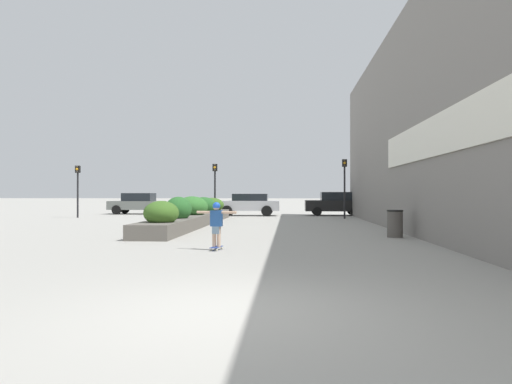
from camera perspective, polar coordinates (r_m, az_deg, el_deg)
ground_plane at (r=6.00m, az=-3.71°, el=-14.66°), size 300.00×300.00×0.00m
building_wall_right at (r=17.63m, az=19.44°, el=8.73°), size 0.67×30.93×8.50m
planter_box at (r=22.04m, az=-7.79°, el=-2.80°), size 1.57×14.90×1.38m
skateboard at (r=12.24m, az=-4.97°, el=-6.95°), size 0.30×0.59×0.09m
skateboarder at (r=12.18m, az=-4.97°, el=-3.47°), size 1.10×0.28×1.19m
trash_bin at (r=16.44m, az=16.98°, el=-3.80°), size 0.55×0.55×0.94m
car_leftmost at (r=36.13m, az=22.45°, el=-1.41°), size 4.28×1.92×1.42m
car_center_left at (r=31.34m, az=-0.95°, el=-1.50°), size 4.31×1.89×1.50m
car_center_right at (r=32.29m, az=9.90°, el=-1.41°), size 4.11×1.93×1.63m
car_rightmost at (r=35.07m, az=-14.60°, el=-1.35°), size 3.94×1.93×1.56m
traffic_light_left at (r=28.55m, az=-5.16°, el=1.38°), size 0.28×0.30×3.37m
traffic_light_right at (r=28.14m, az=11.01°, el=1.69°), size 0.28×0.30×3.60m
traffic_light_far_left at (r=30.81m, az=-21.41°, el=1.18°), size 0.28×0.30×3.28m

